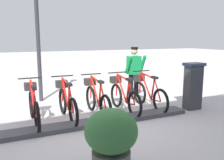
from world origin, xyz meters
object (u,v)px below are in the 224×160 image
payment_kiosk (193,85)px  bike_docked_0 (148,93)px  bike_docked_3 (67,102)px  lamp_post (37,20)px  bike_docked_2 (97,99)px  bike_docked_1 (123,96)px  worker_near_rack (134,71)px  bike_docked_4 (33,106)px  planter_bush (111,138)px

payment_kiosk → bike_docked_0: bearing=61.8°
bike_docked_3 → bike_docked_0: bearing=-90.0°
lamp_post → payment_kiosk: bearing=-125.0°
payment_kiosk → bike_docked_2: payment_kiosk is taller
bike_docked_1 → worker_near_rack: (1.01, -0.87, 0.48)m
payment_kiosk → bike_docked_2: size_ratio=0.74×
bike_docked_3 → bike_docked_4: size_ratio=1.00×
bike_docked_0 → payment_kiosk: bearing=-118.2°
bike_docked_1 → lamp_post: (2.01, 1.86, 2.04)m
bike_docked_0 → worker_near_rack: bearing=-6.3°
worker_near_rack → planter_bush: worker_near_rack is taller
bike_docked_2 → bike_docked_4: 1.52m
payment_kiosk → bike_docked_3: (0.57, 3.35, -0.24)m
bike_docked_2 → bike_docked_4: (0.00, 1.52, 0.00)m
worker_near_rack → planter_bush: 4.32m
bike_docked_1 → worker_near_rack: size_ratio=1.04×
bike_docked_1 → planter_bush: bike_docked_1 is taller
payment_kiosk → lamp_post: bearing=55.0°
bike_docked_1 → planter_bush: size_ratio=1.77×
bike_docked_2 → payment_kiosk: bearing=-102.4°
bike_docked_3 → planter_bush: size_ratio=1.77×
bike_docked_1 → planter_bush: 2.99m
payment_kiosk → bike_docked_4: bearing=82.1°
lamp_post → planter_bush: bearing=-175.6°
worker_near_rack → bike_docked_1: bearing=139.1°
bike_docked_1 → bike_docked_2: size_ratio=1.00×
payment_kiosk → bike_docked_2: bearing=77.6°
bike_docked_2 → bike_docked_3: same height
bike_docked_0 → worker_near_rack: 1.12m
bike_docked_1 → bike_docked_3: (0.00, 1.52, 0.00)m
bike_docked_4 → planter_bush: 2.70m
bike_docked_0 → planter_bush: size_ratio=1.77×
bike_docked_0 → lamp_post: 3.88m
bike_docked_2 → worker_near_rack: 1.98m
payment_kiosk → bike_docked_4: 4.16m
payment_kiosk → bike_docked_1: bearing=72.6°
bike_docked_3 → worker_near_rack: (1.01, -2.40, 0.48)m
bike_docked_0 → planter_bush: bike_docked_0 is taller
bike_docked_1 → bike_docked_3: bearing=90.0°
worker_near_rack → payment_kiosk: bearing=-148.8°
bike_docked_2 → planter_bush: bearing=163.9°
lamp_post → bike_docked_2: bearing=-151.5°
planter_bush → payment_kiosk: bearing=-58.9°
payment_kiosk → planter_bush: (-2.01, 3.33, -0.12)m
bike_docked_2 → worker_near_rack: (1.01, -1.63, 0.48)m
lamp_post → bike_docked_4: bearing=168.0°
payment_kiosk → lamp_post: lamp_post is taller
bike_docked_3 → planter_bush: 2.59m
bike_docked_4 → worker_near_rack: (1.01, -3.16, 0.48)m
bike_docked_2 → planter_bush: (-2.58, 0.74, 0.11)m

